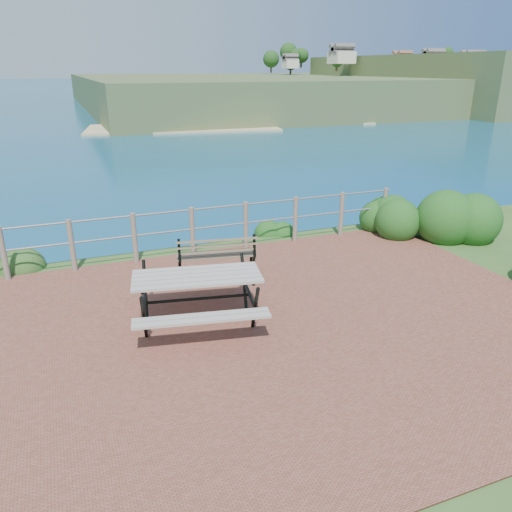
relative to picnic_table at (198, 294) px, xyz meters
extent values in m
cube|color=brown|center=(0.68, -0.48, -0.50)|extent=(10.00, 7.00, 0.12)
plane|color=#14567B|center=(0.68, 199.52, -0.50)|extent=(1200.00, 1200.00, 0.00)
cylinder|color=#6B5B4C|center=(-2.77, 2.87, 0.02)|extent=(0.10, 0.10, 1.00)
cylinder|color=#6B5B4C|center=(-1.62, 2.87, 0.02)|extent=(0.10, 0.10, 1.00)
cylinder|color=#6B5B4C|center=(-0.47, 2.87, 0.02)|extent=(0.10, 0.10, 1.00)
cylinder|color=#6B5B4C|center=(0.68, 2.87, 0.02)|extent=(0.10, 0.10, 1.00)
cylinder|color=#6B5B4C|center=(1.83, 2.87, 0.02)|extent=(0.10, 0.10, 1.00)
cylinder|color=#6B5B4C|center=(2.98, 2.87, 0.02)|extent=(0.10, 0.10, 1.00)
cylinder|color=#6B5B4C|center=(4.13, 2.87, 0.02)|extent=(0.10, 0.10, 1.00)
cylinder|color=#6B5B4C|center=(5.28, 2.87, 0.02)|extent=(0.10, 0.10, 1.00)
cylinder|color=slate|center=(0.68, 2.87, 0.47)|extent=(9.40, 0.04, 0.04)
cylinder|color=slate|center=(0.68, 2.87, 0.07)|extent=(9.40, 0.04, 0.04)
cube|color=#435E2F|center=(140.68, 209.52, -6.50)|extent=(260.00, 180.00, 12.00)
cube|color=beige|center=(130.68, 124.52, -12.25)|extent=(209.53, 114.73, 0.50)
cube|color=gray|center=(0.00, 0.00, 0.28)|extent=(1.96, 1.09, 0.04)
cube|color=gray|center=(0.00, 0.00, -0.03)|extent=(1.87, 0.61, 0.04)
cube|color=gray|center=(0.00, 0.00, -0.03)|extent=(1.87, 0.61, 0.04)
cylinder|color=black|center=(0.00, 0.00, -0.08)|extent=(1.57, 0.34, 0.05)
cube|color=brown|center=(0.80, 1.66, -0.08)|extent=(1.48, 0.61, 0.03)
cube|color=brown|center=(0.80, 1.66, 0.17)|extent=(1.44, 0.36, 0.33)
cube|color=black|center=(0.80, 1.66, -0.28)|extent=(0.05, 0.06, 0.40)
cube|color=black|center=(0.80, 1.66, -0.28)|extent=(0.05, 0.06, 0.40)
cube|color=black|center=(0.80, 1.66, -0.28)|extent=(0.05, 0.06, 0.40)
cube|color=black|center=(0.80, 1.66, -0.28)|extent=(0.05, 0.06, 0.40)
ellipsoid|color=#184916|center=(6.26, 1.53, -0.50)|extent=(1.57, 1.57, 2.22)
ellipsoid|color=#184916|center=(5.19, 2.62, -0.50)|extent=(1.25, 1.25, 1.77)
ellipsoid|color=#224E1D|center=(-2.72, 3.25, -0.50)|extent=(0.87, 0.87, 0.65)
ellipsoid|color=#184916|center=(2.87, 3.63, -0.50)|extent=(0.73, 0.73, 0.45)
camera|label=1|loc=(-1.65, -6.50, 3.12)|focal=35.00mm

